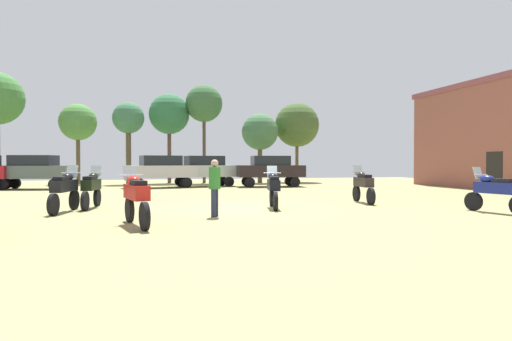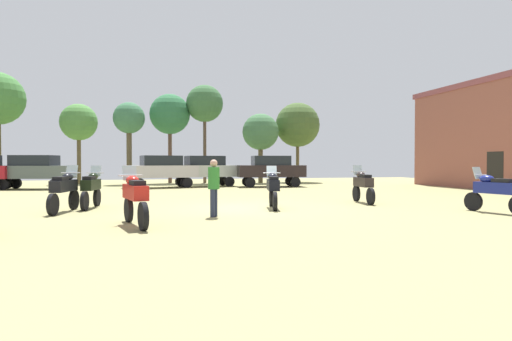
% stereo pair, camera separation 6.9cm
% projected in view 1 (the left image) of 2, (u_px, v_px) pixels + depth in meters
% --- Properties ---
extents(ground_plane, '(44.00, 52.00, 0.02)m').
position_uv_depth(ground_plane, '(252.00, 208.00, 15.16)').
color(ground_plane, '#918958').
extents(motorcycle_1, '(0.63, 2.21, 1.48)m').
position_uv_depth(motorcycle_1, '(363.00, 184.00, 17.07)').
color(motorcycle_1, black).
rests_on(motorcycle_1, ground).
extents(motorcycle_3, '(0.79, 2.28, 1.51)m').
position_uv_depth(motorcycle_3, '(136.00, 196.00, 10.92)').
color(motorcycle_3, black).
rests_on(motorcycle_3, ground).
extents(motorcycle_4, '(0.65, 2.12, 1.48)m').
position_uv_depth(motorcycle_4, '(92.00, 188.00, 15.05)').
color(motorcycle_4, black).
rests_on(motorcycle_4, ground).
extents(motorcycle_5, '(0.77, 2.10, 1.45)m').
position_uv_depth(motorcycle_5, '(495.00, 190.00, 13.73)').
color(motorcycle_5, black).
rests_on(motorcycle_5, ground).
extents(motorcycle_6, '(0.73, 2.29, 1.51)m').
position_uv_depth(motorcycle_6, '(65.00, 189.00, 13.84)').
color(motorcycle_6, black).
rests_on(motorcycle_6, ground).
extents(motorcycle_7, '(0.70, 2.15, 1.47)m').
position_uv_depth(motorcycle_7, '(273.00, 188.00, 15.08)').
color(motorcycle_7, black).
rests_on(motorcycle_7, ground).
extents(car_1, '(4.58, 2.64, 2.00)m').
position_uv_depth(car_1, '(161.00, 169.00, 27.10)').
color(car_1, black).
rests_on(car_1, ground).
extents(car_2, '(4.57, 2.60, 2.00)m').
position_uv_depth(car_2, '(34.00, 169.00, 25.64)').
color(car_2, black).
rests_on(car_2, ground).
extents(car_3, '(4.41, 2.08, 2.00)m').
position_uv_depth(car_3, '(270.00, 169.00, 28.26)').
color(car_3, black).
rests_on(car_3, ground).
extents(car_5, '(4.53, 2.47, 2.00)m').
position_uv_depth(car_5, '(204.00, 169.00, 28.42)').
color(car_5, black).
rests_on(car_5, ground).
extents(person_1, '(0.47, 0.47, 1.68)m').
position_uv_depth(person_1, '(215.00, 183.00, 12.77)').
color(person_1, '#252C45').
rests_on(person_1, ground).
extents(tree_1, '(2.81, 2.81, 7.46)m').
position_uv_depth(tree_1, '(204.00, 104.00, 33.15)').
color(tree_1, brown).
rests_on(tree_1, ground).
extents(tree_3, '(2.65, 2.65, 5.83)m').
position_uv_depth(tree_3, '(78.00, 123.00, 31.59)').
color(tree_3, brown).
rests_on(tree_3, ground).
extents(tree_5, '(2.79, 2.79, 5.31)m').
position_uv_depth(tree_5, '(260.00, 132.00, 33.35)').
color(tree_5, brown).
rests_on(tree_5, ground).
extents(tree_6, '(2.26, 2.26, 5.92)m').
position_uv_depth(tree_6, '(128.00, 120.00, 31.43)').
color(tree_6, brown).
rests_on(tree_6, ground).
extents(tree_8, '(3.04, 3.04, 6.75)m').
position_uv_depth(tree_8, '(169.00, 115.00, 33.01)').
color(tree_8, brown).
rests_on(tree_8, ground).
extents(tree_9, '(3.53, 3.53, 6.34)m').
position_uv_depth(tree_9, '(297.00, 125.00, 34.85)').
color(tree_9, brown).
rests_on(tree_9, ground).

